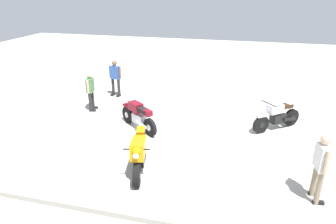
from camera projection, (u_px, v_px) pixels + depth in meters
name	position (u px, v px, depth m)	size (l,w,h in m)	color
ground_plane	(189.00, 132.00, 11.11)	(40.00, 40.00, 0.00)	#B7B2A8
curb_edge	(150.00, 217.00, 6.96)	(14.00, 0.30, 0.15)	#9C978F
motorcycle_silver_cruiser	(277.00, 116.00, 11.17)	(1.66, 1.45, 1.09)	black
motorcycle_maroon_cruiser	(138.00, 116.00, 11.17)	(1.73, 1.37, 1.09)	black
motorcycle_orange_sportbike	(139.00, 153.00, 8.57)	(0.79, 1.94, 1.14)	black
person_in_blue_shirt	(115.00, 76.00, 14.39)	(0.65, 0.39, 1.67)	#262628
person_in_green_shirt	(90.00, 89.00, 12.75)	(0.37, 0.63, 1.61)	#262628
person_in_white_shirt	(321.00, 163.00, 7.27)	(0.36, 0.68, 1.76)	gray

